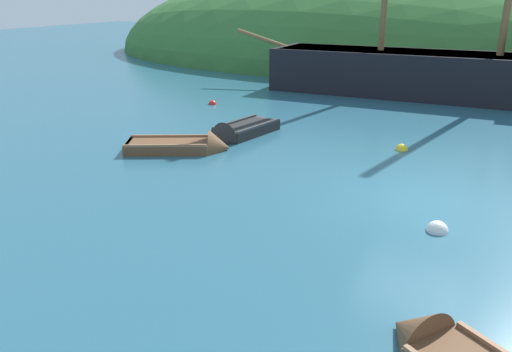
{
  "coord_description": "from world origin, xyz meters",
  "views": [
    {
      "loc": [
        1.49,
        -11.68,
        4.58
      ],
      "look_at": [
        -3.94,
        -0.65,
        0.17
      ],
      "focal_mm": 35.88,
      "sensor_mm": 36.0,
      "label": 1
    }
  ],
  "objects_px": {
    "buoy_white": "(437,231)",
    "rowboat_near_dock": "(187,148)",
    "rowboat_center": "(238,134)",
    "buoy_red": "(213,104)",
    "sailing_ship": "(443,81)",
    "buoy_yellow": "(402,150)"
  },
  "relations": [
    {
      "from": "rowboat_center",
      "to": "sailing_ship",
      "type": "bearing_deg",
      "value": 163.56
    },
    {
      "from": "rowboat_center",
      "to": "buoy_yellow",
      "type": "relative_size",
      "value": 8.35
    },
    {
      "from": "rowboat_near_dock",
      "to": "buoy_yellow",
      "type": "distance_m",
      "value": 6.64
    },
    {
      "from": "sailing_ship",
      "to": "buoy_yellow",
      "type": "bearing_deg",
      "value": 89.79
    },
    {
      "from": "rowboat_near_dock",
      "to": "buoy_yellow",
      "type": "xyz_separation_m",
      "value": [
        5.92,
        3.0,
        -0.09
      ]
    },
    {
      "from": "sailing_ship",
      "to": "rowboat_center",
      "type": "height_order",
      "value": "sailing_ship"
    },
    {
      "from": "rowboat_center",
      "to": "buoy_white",
      "type": "bearing_deg",
      "value": 67.56
    },
    {
      "from": "rowboat_center",
      "to": "rowboat_near_dock",
      "type": "distance_m",
      "value": 2.18
    },
    {
      "from": "buoy_yellow",
      "to": "rowboat_center",
      "type": "bearing_deg",
      "value": -169.99
    },
    {
      "from": "rowboat_near_dock",
      "to": "buoy_white",
      "type": "bearing_deg",
      "value": -45.26
    },
    {
      "from": "sailing_ship",
      "to": "buoy_white",
      "type": "height_order",
      "value": "sailing_ship"
    },
    {
      "from": "buoy_red",
      "to": "rowboat_near_dock",
      "type": "bearing_deg",
      "value": -65.66
    },
    {
      "from": "rowboat_center",
      "to": "rowboat_near_dock",
      "type": "bearing_deg",
      "value": -7.29
    },
    {
      "from": "buoy_yellow",
      "to": "buoy_white",
      "type": "relative_size",
      "value": 0.87
    },
    {
      "from": "sailing_ship",
      "to": "buoy_white",
      "type": "distance_m",
      "value": 14.97
    },
    {
      "from": "buoy_yellow",
      "to": "sailing_ship",
      "type": "bearing_deg",
      "value": 90.27
    },
    {
      "from": "sailing_ship",
      "to": "rowboat_near_dock",
      "type": "xyz_separation_m",
      "value": [
        -5.88,
        -12.33,
        -0.7
      ]
    },
    {
      "from": "buoy_yellow",
      "to": "buoy_red",
      "type": "distance_m",
      "value": 9.4
    },
    {
      "from": "buoy_white",
      "to": "rowboat_near_dock",
      "type": "bearing_deg",
      "value": 162.06
    },
    {
      "from": "rowboat_center",
      "to": "buoy_red",
      "type": "relative_size",
      "value": 8.92
    },
    {
      "from": "buoy_yellow",
      "to": "buoy_red",
      "type": "relative_size",
      "value": 1.07
    },
    {
      "from": "sailing_ship",
      "to": "buoy_red",
      "type": "xyz_separation_m",
      "value": [
        -8.74,
        -6.0,
        -0.79
      ]
    }
  ]
}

